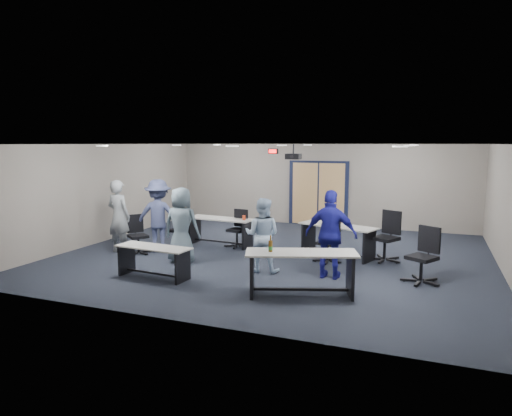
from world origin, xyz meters
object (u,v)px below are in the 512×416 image
at_px(chair_back_b, 237,229).
at_px(chair_back_c, 328,241).
at_px(chair_loose_left, 138,235).
at_px(person_lightblue, 262,235).
at_px(person_gray, 119,216).
at_px(chair_loose_right, 422,255).
at_px(table_front_left, 154,256).
at_px(table_back_right, 338,235).
at_px(chair_back_a, 179,229).
at_px(person_back, 159,216).
at_px(person_navy, 331,235).
at_px(person_plaid, 182,225).
at_px(chair_back_d, 385,236).
at_px(table_back_left, 221,227).
at_px(table_front_right, 301,265).

relative_size(chair_back_b, chair_back_c, 1.00).
xyz_separation_m(chair_loose_left, person_lightblue, (3.41, -0.37, 0.31)).
bearing_deg(person_gray, chair_loose_right, -173.36).
bearing_deg(table_front_left, table_back_right, 49.24).
xyz_separation_m(table_front_left, table_back_right, (3.15, 3.12, 0.08)).
distance_m(table_front_left, person_gray, 2.58).
bearing_deg(chair_back_b, chair_back_c, -5.36).
bearing_deg(chair_back_c, chair_back_a, -167.75).
bearing_deg(chair_back_c, person_back, -159.22).
relative_size(chair_back_a, chair_loose_left, 1.01).
bearing_deg(person_gray, person_navy, -176.56).
distance_m(table_back_right, person_gray, 5.42).
distance_m(table_front_left, chair_loose_left, 2.19).
distance_m(chair_back_a, person_lightblue, 3.22).
bearing_deg(table_front_left, person_plaid, 98.40).
xyz_separation_m(table_front_left, chair_back_d, (4.26, 3.07, 0.14)).
xyz_separation_m(chair_back_d, person_gray, (-6.28, -1.54, 0.33)).
bearing_deg(person_back, person_navy, 150.57).
relative_size(table_front_left, chair_back_a, 1.69).
xyz_separation_m(table_front_left, chair_back_a, (-0.97, 2.62, 0.04)).
xyz_separation_m(table_back_left, chair_back_c, (3.06, -0.68, -0.02)).
bearing_deg(person_lightblue, table_front_left, 28.54).
bearing_deg(person_back, chair_back_c, 166.41).
relative_size(chair_back_d, chair_loose_left, 1.21).
distance_m(table_front_left, chair_loose_right, 5.34).
xyz_separation_m(chair_loose_right, person_lightblue, (-3.19, -0.36, 0.24)).
height_order(table_front_left, person_gray, person_gray).
bearing_deg(chair_loose_left, table_back_left, -6.61).
relative_size(table_back_left, person_back, 1.02).
bearing_deg(chair_back_b, person_lightblue, -44.42).
xyz_separation_m(chair_back_b, chair_loose_left, (-1.98, -1.57, -0.01)).
distance_m(table_back_left, table_back_right, 3.16).
relative_size(chair_back_b, chair_back_d, 0.84).
relative_size(chair_back_a, person_back, 0.53).
bearing_deg(person_navy, person_gray, -1.35).
bearing_deg(person_plaid, table_back_left, -98.79).
distance_m(table_back_right, chair_back_a, 4.15).
xyz_separation_m(table_front_right, table_back_left, (-3.10, 3.16, -0.05)).
xyz_separation_m(table_back_right, chair_back_b, (-2.67, 0.04, -0.03)).
height_order(table_front_left, table_back_right, table_back_right).
bearing_deg(table_back_right, person_navy, -63.78).
height_order(table_back_left, chair_loose_left, chair_loose_left).
distance_m(table_back_right, chair_back_c, 0.63).
relative_size(chair_back_a, person_lightblue, 0.61).
bearing_deg(chair_back_d, person_navy, -87.94).
bearing_deg(chair_loose_left, person_back, -2.76).
bearing_deg(chair_back_b, table_front_right, -41.17).
relative_size(table_front_right, person_plaid, 1.20).
height_order(table_back_left, chair_back_b, chair_back_b).
bearing_deg(person_navy, chair_back_d, -114.95).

